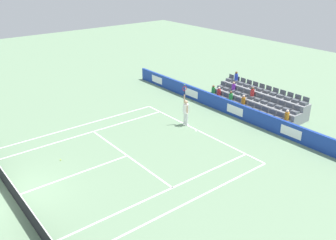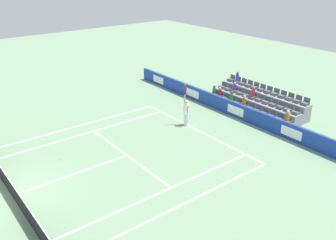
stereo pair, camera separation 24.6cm
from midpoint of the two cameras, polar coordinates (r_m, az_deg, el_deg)
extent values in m
plane|color=gray|center=(19.12, -22.92, -10.91)|extent=(80.00, 80.00, 0.00)
cube|color=white|center=(24.05, 4.99, -1.63)|extent=(10.97, 0.10, 0.01)
cube|color=white|center=(21.09, -6.15, -5.54)|extent=(8.23, 0.10, 0.01)
cube|color=white|center=(19.87, -14.06, -8.18)|extent=(0.10, 6.40, 0.01)
cube|color=white|center=(24.16, -12.26, -1.99)|extent=(0.10, 11.89, 0.01)
cube|color=white|center=(17.98, -0.29, -11.09)|extent=(0.10, 11.89, 0.01)
cube|color=white|center=(25.31, -13.64, -0.92)|extent=(0.10, 11.89, 0.01)
cube|color=white|center=(17.12, 2.58, -13.15)|extent=(0.10, 11.89, 0.01)
cube|color=white|center=(23.99, 4.81, -1.70)|extent=(0.10, 0.20, 0.01)
cube|color=#193899|center=(26.29, 10.96, 1.53)|extent=(23.07, 0.20, 1.06)
cube|color=white|center=(23.71, 19.05, -1.91)|extent=(1.48, 0.01, 0.60)
cube|color=white|center=(26.21, 10.80, 1.48)|extent=(1.48, 0.01, 0.60)
cube|color=white|center=(29.23, 4.10, 4.20)|extent=(1.48, 0.01, 0.60)
cube|color=white|center=(32.63, -1.31, 6.35)|extent=(1.48, 0.01, 0.60)
cube|color=black|center=(18.87, -23.14, -9.75)|extent=(11.77, 0.02, 0.92)
cube|color=white|center=(18.63, -23.37, -8.51)|extent=(11.77, 0.04, 0.04)
cylinder|color=white|center=(24.54, 3.29, 0.09)|extent=(0.16, 0.16, 0.90)
cylinder|color=white|center=(24.72, 2.99, 0.29)|extent=(0.16, 0.16, 0.90)
cube|color=white|center=(24.70, 3.27, -0.78)|extent=(0.16, 0.27, 0.08)
cube|color=white|center=(24.89, 2.97, -0.58)|extent=(0.16, 0.27, 0.08)
cube|color=white|center=(24.34, 3.18, 1.81)|extent=(0.27, 0.39, 0.60)
sphere|color=#D3A884|center=(24.17, 3.20, 2.82)|extent=(0.24, 0.24, 0.24)
cylinder|color=#D3A884|center=(24.29, 2.93, 3.31)|extent=(0.09, 0.09, 0.62)
cylinder|color=#D3A884|center=(24.13, 3.36, 1.66)|extent=(0.09, 0.09, 0.56)
cylinder|color=black|center=(24.14, 2.95, 4.31)|extent=(0.04, 0.04, 0.28)
torus|color=red|center=(24.05, 2.97, 4.94)|extent=(0.07, 0.31, 0.31)
sphere|color=#D1E533|center=(23.96, 2.98, 5.58)|extent=(0.07, 0.07, 0.07)
cube|color=gray|center=(27.18, 12.42, 1.42)|extent=(7.44, 0.95, 0.42)
cube|color=#545960|center=(25.22, 18.33, -0.29)|extent=(0.48, 0.44, 0.20)
cube|color=#545960|center=(25.28, 18.67, 0.34)|extent=(0.48, 0.04, 0.30)
cube|color=#545960|center=(25.53, 17.21, 0.16)|extent=(0.48, 0.44, 0.20)
cube|color=#545960|center=(25.59, 17.54, 0.78)|extent=(0.48, 0.04, 0.30)
cube|color=#545960|center=(25.85, 16.11, 0.59)|extent=(0.48, 0.44, 0.20)
cube|color=#545960|center=(25.91, 16.44, 1.20)|extent=(0.48, 0.04, 0.30)
cube|color=#545960|center=(26.19, 15.04, 1.01)|extent=(0.48, 0.44, 0.20)
cube|color=#545960|center=(26.25, 15.37, 1.62)|extent=(0.48, 0.04, 0.30)
cube|color=#545960|center=(26.53, 14.00, 1.43)|extent=(0.48, 0.44, 0.20)
cube|color=#545960|center=(26.59, 14.32, 2.02)|extent=(0.48, 0.04, 0.30)
cube|color=#545960|center=(26.88, 12.98, 1.83)|extent=(0.48, 0.44, 0.20)
cube|color=#545960|center=(26.94, 13.30, 2.42)|extent=(0.48, 0.04, 0.30)
cube|color=#545960|center=(27.25, 11.99, 2.22)|extent=(0.48, 0.44, 0.20)
cube|color=#545960|center=(27.30, 12.31, 2.80)|extent=(0.48, 0.04, 0.30)
cube|color=#545960|center=(27.62, 11.02, 2.60)|extent=(0.48, 0.44, 0.20)
cube|color=#545960|center=(27.67, 11.34, 3.17)|extent=(0.48, 0.04, 0.30)
cube|color=#545960|center=(28.00, 10.08, 2.97)|extent=(0.48, 0.44, 0.20)
cube|color=#545960|center=(28.05, 10.40, 3.53)|extent=(0.48, 0.04, 0.30)
cube|color=#545960|center=(28.39, 9.17, 3.32)|extent=(0.48, 0.44, 0.20)
cube|color=#545960|center=(28.44, 9.48, 3.88)|extent=(0.48, 0.04, 0.30)
cube|color=#545960|center=(28.78, 8.28, 3.67)|extent=(0.48, 0.44, 0.20)
cube|color=#545960|center=(28.84, 8.59, 4.22)|extent=(0.48, 0.04, 0.30)
cube|color=#545960|center=(29.19, 7.41, 4.01)|extent=(0.48, 0.44, 0.20)
cube|color=#545960|center=(29.24, 7.72, 4.55)|extent=(0.48, 0.04, 0.30)
cube|color=gray|center=(27.80, 13.74, 2.27)|extent=(7.44, 0.95, 0.84)
cube|color=#545960|center=(25.81, 19.66, 1.09)|extent=(0.48, 0.44, 0.20)
cube|color=#545960|center=(25.88, 19.98, 1.70)|extent=(0.48, 0.04, 0.30)
cube|color=#545960|center=(26.12, 18.55, 1.51)|extent=(0.48, 0.44, 0.20)
cube|color=#545960|center=(26.19, 18.87, 2.11)|extent=(0.48, 0.04, 0.30)
cube|color=#545960|center=(26.43, 17.46, 1.92)|extent=(0.48, 0.44, 0.20)
cube|color=#545960|center=(26.50, 17.78, 2.52)|extent=(0.48, 0.04, 0.30)
cube|color=#545960|center=(26.76, 16.39, 2.32)|extent=(0.48, 0.44, 0.20)
cube|color=#545960|center=(26.83, 16.71, 2.91)|extent=(0.48, 0.04, 0.30)
cube|color=#545960|center=(27.09, 15.35, 2.71)|extent=(0.48, 0.44, 0.20)
cube|color=#545960|center=(27.16, 15.67, 3.29)|extent=(0.48, 0.04, 0.30)
cube|color=#545960|center=(27.44, 14.34, 3.08)|extent=(0.48, 0.44, 0.20)
cube|color=#545960|center=(27.51, 14.65, 3.66)|extent=(0.48, 0.04, 0.30)
cube|color=#545960|center=(27.80, 13.35, 3.45)|extent=(0.48, 0.44, 0.20)
cube|color=#545960|center=(27.86, 13.66, 4.02)|extent=(0.48, 0.04, 0.30)
cube|color=#545960|center=(28.16, 12.38, 3.81)|extent=(0.48, 0.44, 0.20)
cube|color=#545960|center=(28.23, 12.69, 4.37)|extent=(0.48, 0.04, 0.30)
cube|color=#545960|center=(28.53, 11.44, 4.16)|extent=(0.48, 0.44, 0.20)
cube|color=#545960|center=(28.60, 11.75, 4.71)|extent=(0.48, 0.04, 0.30)
cube|color=#545960|center=(28.92, 10.53, 4.49)|extent=(0.48, 0.44, 0.20)
cube|color=#545960|center=(28.98, 10.83, 5.03)|extent=(0.48, 0.04, 0.30)
cube|color=#545960|center=(29.31, 9.63, 4.82)|extent=(0.48, 0.44, 0.20)
cube|color=#545960|center=(29.37, 9.94, 5.35)|extent=(0.48, 0.04, 0.30)
cube|color=#545960|center=(29.70, 8.76, 5.14)|extent=(0.48, 0.44, 0.20)
cube|color=#545960|center=(29.77, 9.06, 5.66)|extent=(0.48, 0.04, 0.30)
cube|color=gray|center=(28.44, 14.99, 3.07)|extent=(7.44, 0.95, 1.26)
cube|color=#545960|center=(26.43, 20.93, 2.40)|extent=(0.48, 0.44, 0.20)
cube|color=#545960|center=(26.51, 21.24, 3.00)|extent=(0.48, 0.04, 0.30)
cube|color=#545960|center=(26.73, 19.83, 2.80)|extent=(0.48, 0.44, 0.20)
cube|color=#545960|center=(26.81, 20.14, 3.39)|extent=(0.48, 0.04, 0.30)
cube|color=#545960|center=(27.04, 18.75, 3.19)|extent=(0.48, 0.44, 0.20)
cube|color=#545960|center=(27.12, 19.05, 3.77)|extent=(0.48, 0.04, 0.30)
cube|color=#545960|center=(27.36, 17.69, 3.56)|extent=(0.48, 0.44, 0.20)
cube|color=#545960|center=(27.43, 18.00, 4.14)|extent=(0.48, 0.04, 0.30)
cube|color=#545960|center=(27.69, 16.66, 3.93)|extent=(0.48, 0.44, 0.20)
cube|color=#545960|center=(27.76, 16.96, 4.50)|extent=(0.48, 0.04, 0.30)
cube|color=#545960|center=(28.02, 15.65, 4.29)|extent=(0.48, 0.44, 0.20)
cube|color=#545960|center=(28.10, 15.95, 4.84)|extent=(0.48, 0.04, 0.30)
cube|color=#545960|center=(28.37, 14.66, 4.63)|extent=(0.48, 0.44, 0.20)
cube|color=#545960|center=(28.45, 14.96, 5.18)|extent=(0.48, 0.04, 0.30)
cube|color=#545960|center=(28.73, 13.70, 4.97)|extent=(0.48, 0.44, 0.20)
cube|color=#545960|center=(28.80, 14.00, 5.51)|extent=(0.48, 0.04, 0.30)
cube|color=#545960|center=(29.10, 12.76, 5.30)|extent=(0.48, 0.44, 0.20)
cube|color=#545960|center=(29.17, 13.06, 5.83)|extent=(0.48, 0.04, 0.30)
cube|color=#545960|center=(29.47, 11.84, 5.61)|extent=(0.48, 0.44, 0.20)
cube|color=#545960|center=(29.54, 12.14, 6.14)|extent=(0.48, 0.04, 0.30)
cube|color=#545960|center=(29.85, 10.95, 5.92)|extent=(0.48, 0.44, 0.20)
cube|color=#545960|center=(29.92, 11.24, 6.44)|extent=(0.48, 0.04, 0.30)
cube|color=#545960|center=(30.24, 10.07, 6.22)|extent=(0.48, 0.44, 0.20)
cube|color=#545960|center=(30.31, 10.37, 6.74)|extent=(0.48, 0.04, 0.30)
cylinder|color=red|center=(28.71, 8.39, 4.31)|extent=(0.28, 0.28, 0.46)
sphere|color=beige|center=(28.60, 8.43, 4.93)|extent=(0.20, 0.20, 0.20)
cylinder|color=blue|center=(29.78, 11.06, 6.60)|extent=(0.28, 0.28, 0.52)
sphere|color=brown|center=(29.68, 11.12, 7.26)|extent=(0.20, 0.20, 0.20)
cylinder|color=red|center=(27.72, 13.48, 4.14)|extent=(0.28, 0.28, 0.49)
sphere|color=brown|center=(27.61, 13.55, 4.82)|extent=(0.20, 0.20, 0.20)
cylinder|color=orange|center=(25.12, 18.50, 0.49)|extent=(0.28, 0.28, 0.52)
sphere|color=beige|center=(24.99, 18.61, 1.25)|extent=(0.20, 0.20, 0.20)
cylinder|color=purple|center=(28.85, 10.64, 5.10)|extent=(0.28, 0.28, 0.43)
sphere|color=#D3A884|center=(28.75, 10.69, 5.70)|extent=(0.20, 0.20, 0.20)
cylinder|color=green|center=(29.12, 7.52, 4.62)|extent=(0.28, 0.28, 0.44)
sphere|color=brown|center=(29.02, 7.55, 5.22)|extent=(0.20, 0.20, 0.20)
cylinder|color=green|center=(27.92, 10.20, 3.62)|extent=(0.28, 0.28, 0.46)
sphere|color=brown|center=(27.81, 10.25, 4.25)|extent=(0.20, 0.20, 0.20)
cylinder|color=orange|center=(27.16, 12.12, 2.93)|extent=(0.28, 0.28, 0.50)
sphere|color=beige|center=(27.04, 12.18, 3.62)|extent=(0.20, 0.20, 0.20)
sphere|color=#D1E533|center=(21.37, -16.24, -5.94)|extent=(0.07, 0.07, 0.07)
camera|label=1|loc=(0.12, -89.69, 0.14)|focal=38.85mm
camera|label=2|loc=(0.12, 90.31, -0.14)|focal=38.85mm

